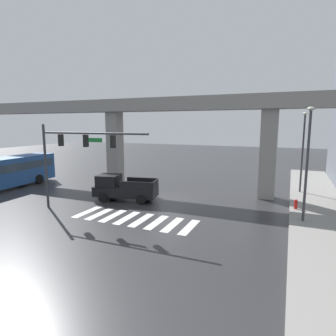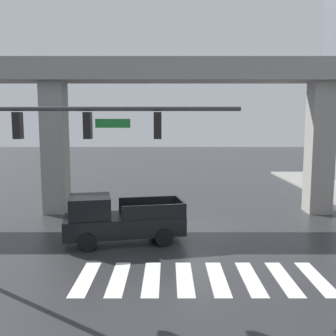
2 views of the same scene
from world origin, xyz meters
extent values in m
plane|color=#2D2D30|center=(0.00, 0.00, 0.00)|extent=(120.00, 120.00, 0.00)
cube|color=silver|center=(-3.85, -5.69, 0.01)|extent=(0.55, 2.80, 0.01)
cube|color=silver|center=(-2.75, -5.69, 0.01)|extent=(0.55, 2.80, 0.01)
cube|color=silver|center=(-1.65, -5.69, 0.01)|extent=(0.55, 2.80, 0.01)
cube|color=silver|center=(-0.55, -5.69, 0.01)|extent=(0.55, 2.80, 0.01)
cube|color=silver|center=(0.55, -5.69, 0.01)|extent=(0.55, 2.80, 0.01)
cube|color=silver|center=(1.65, -5.69, 0.01)|extent=(0.55, 2.80, 0.01)
cube|color=silver|center=(2.75, -5.69, 0.01)|extent=(0.55, 2.80, 0.01)
cube|color=silver|center=(3.85, -5.69, 0.01)|extent=(0.55, 2.80, 0.01)
cube|color=gray|center=(0.00, 3.55, 8.03)|extent=(57.20, 2.16, 1.20)
cube|color=gray|center=(-7.53, 3.55, 3.71)|extent=(1.30, 1.30, 7.43)
cube|color=gray|center=(7.53, 3.55, 3.71)|extent=(1.30, 1.30, 7.43)
cube|color=black|center=(-2.99, -1.85, 0.78)|extent=(5.37, 2.86, 0.80)
cube|color=black|center=(-4.41, -2.13, 1.63)|extent=(2.01, 2.05, 0.90)
cube|color=#3F5160|center=(-4.87, -2.22, 1.63)|extent=(0.42, 1.66, 0.77)
cube|color=black|center=(-1.70, -2.48, 1.48)|extent=(2.62, 0.61, 0.60)
cube|color=black|center=(-2.04, -0.77, 1.48)|extent=(2.62, 0.61, 0.60)
cube|color=black|center=(-0.54, -1.36, 1.48)|extent=(0.44, 1.73, 0.60)
cylinder|color=black|center=(-4.37, -3.04, 0.38)|extent=(0.80, 0.42, 0.76)
cylinder|color=black|center=(-4.72, -1.27, 0.38)|extent=(0.80, 0.42, 0.76)
cylinder|color=black|center=(-1.27, -2.42, 0.38)|extent=(0.80, 0.42, 0.76)
cylinder|color=black|center=(-1.62, -0.65, 0.38)|extent=(0.80, 0.42, 0.76)
cylinder|color=#38383D|center=(-3.13, -5.77, 5.60)|extent=(8.60, 0.14, 0.14)
cube|color=black|center=(-5.83, -5.77, 5.08)|extent=(0.24, 0.32, 0.84)
sphere|color=red|center=(-5.83, -5.77, 5.34)|extent=(0.17, 0.17, 0.17)
cube|color=black|center=(-3.63, -5.77, 5.08)|extent=(0.24, 0.32, 0.84)
sphere|color=red|center=(-3.63, -5.77, 5.34)|extent=(0.17, 0.17, 0.17)
cube|color=black|center=(-1.43, -5.77, 5.08)|extent=(0.24, 0.32, 0.84)
sphere|color=red|center=(-1.43, -5.77, 5.34)|extent=(0.17, 0.17, 0.17)
cube|color=#19722D|center=(-2.84, -5.77, 5.15)|extent=(1.10, 0.04, 0.28)
camera|label=1|loc=(9.24, -21.48, 6.22)|focal=30.61mm
camera|label=2|loc=(-1.10, -17.47, 5.19)|focal=39.60mm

